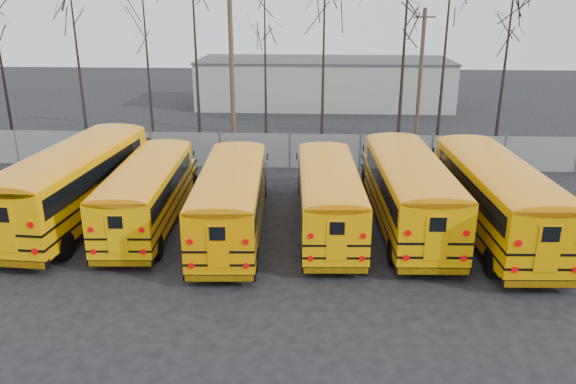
# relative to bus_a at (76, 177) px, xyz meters

# --- Properties ---
(ground) EXTENTS (120.00, 120.00, 0.00)m
(ground) POSITION_rel_bus_a_xyz_m (8.73, -3.43, -1.97)
(ground) COLOR black
(ground) RESTS_ON ground
(fence) EXTENTS (40.00, 0.04, 2.00)m
(fence) POSITION_rel_bus_a_xyz_m (8.73, 8.57, -0.97)
(fence) COLOR gray
(fence) RESTS_ON ground
(distant_building) EXTENTS (22.00, 8.00, 4.00)m
(distant_building) POSITION_rel_bus_a_xyz_m (10.73, 28.57, 0.03)
(distant_building) COLOR #A6A6A1
(distant_building) RESTS_ON ground
(bus_a) EXTENTS (3.50, 12.14, 3.36)m
(bus_a) POSITION_rel_bus_a_xyz_m (0.00, 0.00, 0.00)
(bus_a) COLOR black
(bus_a) RESTS_ON ground
(bus_b) EXTENTS (2.82, 10.28, 2.85)m
(bus_b) POSITION_rel_bus_a_xyz_m (3.22, -0.41, -0.30)
(bus_b) COLOR black
(bus_b) RESTS_ON ground
(bus_c) EXTENTS (2.99, 10.64, 2.95)m
(bus_c) POSITION_rel_bus_a_xyz_m (6.85, -1.19, -0.24)
(bus_c) COLOR black
(bus_c) RESTS_ON ground
(bus_d) EXTENTS (2.84, 10.30, 2.86)m
(bus_d) POSITION_rel_bus_a_xyz_m (10.77, -0.53, -0.29)
(bus_d) COLOR black
(bus_d) RESTS_ON ground
(bus_e) EXTENTS (3.03, 11.32, 3.14)m
(bus_e) POSITION_rel_bus_a_xyz_m (14.09, -0.04, -0.13)
(bus_e) COLOR black
(bus_e) RESTS_ON ground
(bus_f) EXTENTS (3.15, 11.58, 3.21)m
(bus_f) POSITION_rel_bus_a_xyz_m (17.42, -0.67, -0.09)
(bus_f) COLOR black
(bus_f) RESTS_ON ground
(utility_pole_left) EXTENTS (1.80, 0.32, 10.14)m
(utility_pole_left) POSITION_rel_bus_a_xyz_m (4.54, 14.97, 3.24)
(utility_pole_left) COLOR brown
(utility_pole_left) RESTS_ON ground
(utility_pole_right) EXTENTS (1.52, 0.46, 8.63)m
(utility_pole_right) POSITION_rel_bus_a_xyz_m (17.15, 16.59, 2.47)
(utility_pole_right) COLOR #4E3A2C
(utility_pole_right) RESTS_ON ground
(tree_0) EXTENTS (0.26, 0.26, 10.24)m
(tree_0) POSITION_rel_bus_a_xyz_m (-10.42, 13.84, 3.16)
(tree_0) COLOR black
(tree_0) RESTS_ON ground
(tree_1) EXTENTS (0.26, 0.26, 10.67)m
(tree_1) POSITION_rel_bus_a_xyz_m (-4.14, 11.24, 3.37)
(tree_1) COLOR black
(tree_1) RESTS_ON ground
(tree_2) EXTENTS (0.26, 0.26, 10.66)m
(tree_2) POSITION_rel_bus_a_xyz_m (-0.25, 12.34, 3.37)
(tree_2) COLOR black
(tree_2) RESTS_ON ground
(tree_3) EXTENTS (0.26, 0.26, 12.56)m
(tree_3) POSITION_rel_bus_a_xyz_m (2.32, 14.44, 4.31)
(tree_3) COLOR black
(tree_3) RESTS_ON ground
(tree_4) EXTENTS (0.26, 0.26, 9.82)m
(tree_4) POSITION_rel_bus_a_xyz_m (6.98, 12.65, 2.95)
(tree_4) COLOR black
(tree_4) RESTS_ON ground
(tree_5) EXTENTS (0.26, 0.26, 12.04)m
(tree_5) POSITION_rel_bus_a_xyz_m (10.53, 10.09, 4.05)
(tree_5) COLOR black
(tree_5) RESTS_ON ground
(tree_6) EXTENTS (0.26, 0.26, 11.49)m
(tree_6) POSITION_rel_bus_a_xyz_m (15.37, 12.69, 3.78)
(tree_6) COLOR black
(tree_6) RESTS_ON ground
(tree_7) EXTENTS (0.26, 0.26, 11.61)m
(tree_7) POSITION_rel_bus_a_xyz_m (17.69, 12.09, 3.84)
(tree_7) COLOR black
(tree_7) RESTS_ON ground
(tree_8) EXTENTS (0.26, 0.26, 10.38)m
(tree_8) POSITION_rel_bus_a_xyz_m (21.56, 13.00, 3.22)
(tree_8) COLOR black
(tree_8) RESTS_ON ground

